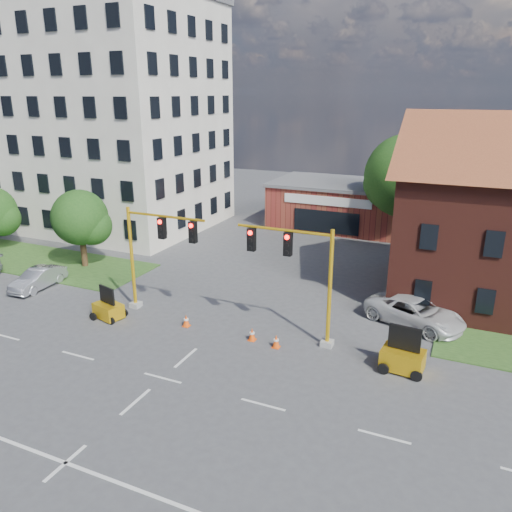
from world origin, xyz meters
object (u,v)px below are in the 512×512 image
object	(u,v)px
signal_mast_west	(154,249)
pickup_white	(415,312)
trailer_west	(108,309)
trailer_east	(403,358)
signal_mast_east	(299,270)

from	to	relation	value
signal_mast_west	pickup_white	xyz separation A→B (m)	(14.10, 4.35, -3.15)
trailer_west	pickup_white	world-z (taller)	trailer_west
trailer_east	pickup_white	world-z (taller)	trailer_east
signal_mast_west	trailer_west	world-z (taller)	signal_mast_west
trailer_east	pickup_white	bearing A→B (deg)	96.83
pickup_white	trailer_west	bearing A→B (deg)	133.13
signal_mast_west	pickup_white	distance (m)	15.09
trailer_west	trailer_east	distance (m)	16.32
signal_mast_east	trailer_west	size ratio (longest dim) A/B	3.31
signal_mast_west	trailer_east	xyz separation A→B (m)	(14.22, -0.86, -3.24)
trailer_west	pickup_white	bearing A→B (deg)	36.62
signal_mast_east	trailer_east	bearing A→B (deg)	-8.86
trailer_west	trailer_east	bearing A→B (deg)	19.16
trailer_east	pickup_white	size ratio (longest dim) A/B	0.39
signal_mast_east	trailer_east	size ratio (longest dim) A/B	2.86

